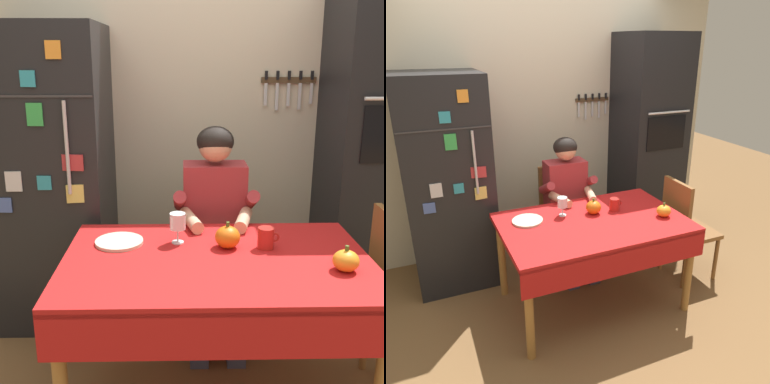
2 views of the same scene
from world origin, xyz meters
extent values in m
cube|color=beige|center=(0.05, 1.35, 1.30)|extent=(3.70, 0.10, 2.60)
cube|color=#4C3823|center=(0.55, 1.29, 1.47)|extent=(0.36, 0.02, 0.04)
cube|color=silver|center=(0.40, 1.28, 1.37)|extent=(0.02, 0.01, 0.15)
cube|color=black|center=(0.40, 1.28, 1.50)|extent=(0.02, 0.01, 0.06)
cube|color=silver|center=(0.47, 1.28, 1.36)|extent=(0.02, 0.01, 0.18)
cube|color=black|center=(0.47, 1.28, 1.50)|extent=(0.02, 0.01, 0.06)
cube|color=silver|center=(0.55, 1.28, 1.37)|extent=(0.02, 0.01, 0.15)
cube|color=black|center=(0.55, 1.28, 1.50)|extent=(0.02, 0.01, 0.06)
cube|color=silver|center=(0.62, 1.28, 1.36)|extent=(0.02, 0.01, 0.17)
cube|color=black|center=(0.62, 1.28, 1.50)|extent=(0.02, 0.01, 0.06)
cube|color=silver|center=(0.70, 1.28, 1.38)|extent=(0.02, 0.01, 0.14)
cube|color=black|center=(0.70, 1.28, 1.50)|extent=(0.02, 0.01, 0.06)
cube|color=black|center=(-0.95, 0.96, 0.90)|extent=(0.68, 0.68, 1.80)
cylinder|color=silver|center=(-0.76, 0.60, 1.15)|extent=(0.02, 0.02, 0.50)
cube|color=#333335|center=(-0.95, 0.62, 1.42)|extent=(0.67, 0.01, 0.01)
cube|color=teal|center=(-0.90, 0.61, 0.96)|extent=(0.08, 0.01, 0.08)
cube|color=#E5D666|center=(-0.74, 0.61, 0.90)|extent=(0.09, 0.02, 0.10)
cube|color=green|center=(-0.92, 0.61, 1.33)|extent=(0.09, 0.01, 0.12)
cube|color=silver|center=(-1.07, 0.61, 0.97)|extent=(0.09, 0.01, 0.11)
cube|color=#B73338|center=(-0.74, 0.61, 1.07)|extent=(0.12, 0.02, 0.09)
cube|color=#4C66B7|center=(-1.13, 0.61, 0.83)|extent=(0.09, 0.01, 0.08)
cube|color=orange|center=(-0.80, 0.61, 1.65)|extent=(0.08, 0.01, 0.09)
cube|color=teal|center=(-0.94, 0.61, 1.51)|extent=(0.08, 0.02, 0.08)
cube|color=black|center=(1.05, 1.00, 1.05)|extent=(0.60, 0.60, 2.10)
cylinder|color=#9E6B33|center=(-0.64, 0.49, 0.35)|extent=(0.06, 0.06, 0.70)
cylinder|color=#9E6B33|center=(0.64, 0.49, 0.35)|extent=(0.06, 0.06, 0.70)
cube|color=red|center=(0.00, 0.10, 0.72)|extent=(1.40, 0.90, 0.04)
cube|color=red|center=(0.00, -0.34, 0.62)|extent=(1.40, 0.01, 0.20)
cube|color=brown|center=(0.03, 0.79, 0.43)|extent=(0.40, 0.40, 0.04)
cube|color=brown|center=(0.03, 0.97, 0.69)|extent=(0.36, 0.04, 0.48)
cylinder|color=brown|center=(-0.14, 0.62, 0.21)|extent=(0.04, 0.04, 0.41)
cylinder|color=brown|center=(-0.14, 0.96, 0.21)|extent=(0.04, 0.04, 0.41)
cylinder|color=brown|center=(0.20, 0.62, 0.21)|extent=(0.04, 0.04, 0.41)
cylinder|color=brown|center=(0.20, 0.96, 0.21)|extent=(0.04, 0.04, 0.41)
cube|color=#38384C|center=(-0.07, 0.41, 0.04)|extent=(0.10, 0.22, 0.08)
cube|color=#38384C|center=(0.13, 0.41, 0.04)|extent=(0.10, 0.22, 0.08)
cylinder|color=#38384C|center=(-0.07, 0.47, 0.23)|extent=(0.09, 0.09, 0.38)
cylinder|color=#38384C|center=(0.13, 0.47, 0.23)|extent=(0.09, 0.09, 0.38)
cube|color=#38384C|center=(-0.06, 0.63, 0.50)|extent=(0.12, 0.40, 0.11)
cube|color=#38384C|center=(0.12, 0.63, 0.50)|extent=(0.12, 0.40, 0.11)
cube|color=#9E2D33|center=(0.03, 0.75, 0.79)|extent=(0.36, 0.20, 0.48)
cylinder|color=#9E2D33|center=(-0.17, 0.68, 0.83)|extent=(0.07, 0.26, 0.18)
cylinder|color=#9E2D33|center=(0.23, 0.68, 0.83)|extent=(0.07, 0.26, 0.18)
cylinder|color=#D8A884|center=(-0.11, 0.51, 0.78)|extent=(0.13, 0.27, 0.07)
cylinder|color=#D8A884|center=(0.17, 0.51, 0.78)|extent=(0.13, 0.27, 0.07)
sphere|color=#D8A884|center=(0.03, 0.73, 1.14)|extent=(0.19, 0.19, 0.19)
ellipsoid|color=black|center=(0.03, 0.74, 1.16)|extent=(0.21, 0.21, 0.17)
cylinder|color=brown|center=(0.81, 0.30, 0.21)|extent=(0.04, 0.04, 0.41)
cylinder|color=#B2231E|center=(0.24, 0.20, 0.79)|extent=(0.08, 0.08, 0.10)
torus|color=#B2231E|center=(0.28, 0.20, 0.80)|extent=(0.05, 0.01, 0.05)
cylinder|color=white|center=(-0.18, 0.28, 0.74)|extent=(0.06, 0.06, 0.01)
cylinder|color=white|center=(-0.18, 0.28, 0.78)|extent=(0.01, 0.01, 0.07)
cylinder|color=white|center=(-0.18, 0.28, 0.85)|extent=(0.08, 0.08, 0.08)
ellipsoid|color=orange|center=(0.06, 0.22, 0.79)|extent=(0.12, 0.12, 0.11)
cylinder|color=#4C6023|center=(0.06, 0.22, 0.86)|extent=(0.02, 0.02, 0.02)
ellipsoid|color=orange|center=(0.54, -0.05, 0.79)|extent=(0.11, 0.11, 0.09)
cylinder|color=#4C6023|center=(0.54, -0.05, 0.84)|extent=(0.02, 0.02, 0.02)
cylinder|color=beige|center=(-0.46, 0.28, 0.75)|extent=(0.23, 0.23, 0.02)
camera|label=1|loc=(-0.16, -1.90, 1.63)|focal=44.73mm
camera|label=2|loc=(-1.17, -2.31, 2.02)|focal=36.26mm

